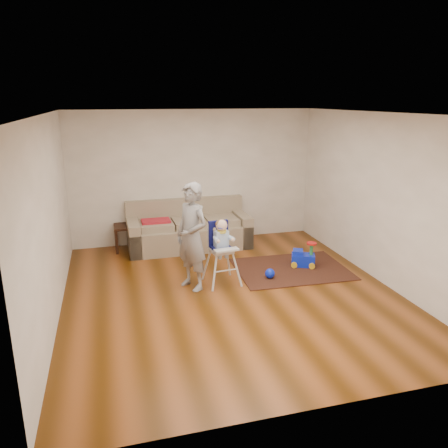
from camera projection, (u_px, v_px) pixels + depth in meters
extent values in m
plane|color=#492606|center=(231.00, 293.00, 6.77)|extent=(5.50, 5.50, 0.00)
cube|color=beige|center=(194.00, 177.00, 8.94)|extent=(5.00, 0.04, 2.70)
cube|color=beige|center=(50.00, 220.00, 5.77)|extent=(0.04, 5.50, 2.70)
cube|color=beige|center=(380.00, 199.00, 7.02)|extent=(0.04, 5.50, 2.70)
cube|color=white|center=(232.00, 114.00, 6.02)|extent=(5.00, 5.50, 0.04)
cube|color=red|center=(156.00, 221.00, 8.46)|extent=(0.55, 0.36, 0.04)
cube|color=#321710|center=(291.00, 269.00, 7.69)|extent=(1.97, 1.50, 0.02)
sphere|color=#0F27DE|center=(270.00, 273.00, 7.26)|extent=(0.16, 0.16, 0.16)
cylinder|color=#0F27DE|center=(220.00, 229.00, 6.76)|extent=(0.02, 0.12, 0.01)
imported|color=gray|center=(192.00, 237.00, 6.73)|extent=(0.66, 0.74, 1.69)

